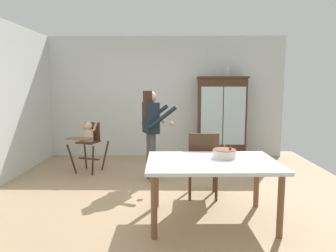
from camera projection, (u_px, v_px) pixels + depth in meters
name	position (u px, v px, depth m)	size (l,w,h in m)	color
ground_plane	(161.00, 196.00, 4.46)	(6.24, 6.24, 0.00)	tan
wall_back	(165.00, 97.00, 6.88)	(5.32, 0.06, 2.70)	silver
china_cabinet	(221.00, 118.00, 6.66)	(1.08, 0.48, 1.81)	#422819
ceramic_vase	(228.00, 71.00, 6.53)	(0.13, 0.13, 0.27)	#B2B7B2
high_chair_with_toddler	(88.00, 138.00, 5.64)	(0.72, 0.80, 0.95)	#422819
adult_person	(151.00, 124.00, 5.11)	(0.63, 0.62, 1.53)	#47474C
dining_table	(212.00, 168.00, 3.57)	(1.55, 1.06, 0.74)	silver
birthday_cake	(224.00, 154.00, 3.69)	(0.28, 0.28, 0.19)	beige
dining_chair_far_side	(203.00, 161.00, 4.31)	(0.46, 0.46, 0.96)	#422819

